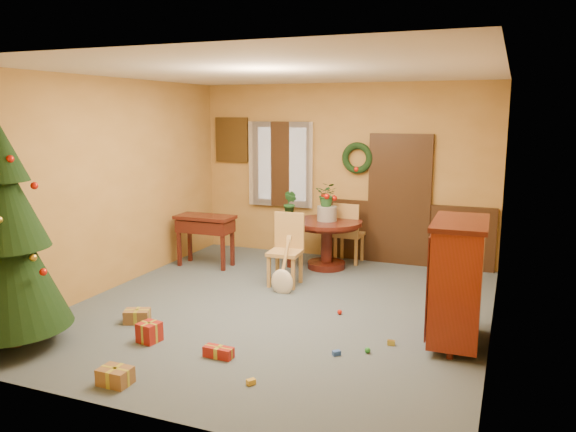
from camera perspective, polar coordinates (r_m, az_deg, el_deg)
The scene contains 21 objects.
room_envelope at distance 9.32m, azimuth 6.75°, elevation 2.31°, with size 5.50×5.50×5.50m.
dining_table at distance 8.83m, azimuth 3.96°, elevation -1.93°, with size 1.11×1.11×0.76m.
urn at distance 8.76m, azimuth 3.98°, elevation 0.26°, with size 0.31×0.31×0.23m, color slate.
centerpiece_plant at distance 8.71m, azimuth 4.01°, elevation 2.20°, with size 0.34×0.29×0.37m, color #1E4C23.
chair_near at distance 8.01m, azimuth -0.12°, elevation -3.11°, with size 0.47×0.47×1.02m.
chair_far at distance 9.13m, azimuth 6.09°, elevation -1.54°, with size 0.45×0.45×1.00m.
guitar at distance 7.63m, azimuth -0.61°, elevation -5.13°, with size 0.32×0.15×0.75m, color beige, non-canonical shape.
plant_stand at distance 8.86m, azimuth 0.23°, elevation -2.00°, with size 0.32×0.32×0.82m.
stand_plant at distance 8.76m, azimuth 0.23°, elevation 1.29°, with size 0.23×0.18×0.41m, color #19471E.
christmas_tree at distance 6.41m, azimuth -26.76°, elevation -1.91°, with size 1.20×1.20×2.48m.
writing_desk at distance 9.02m, azimuth -8.40°, elevation -1.22°, with size 0.93×0.47×0.82m.
sideboard at distance 6.17m, azimuth 16.84°, elevation -6.11°, with size 0.58×1.06×1.34m.
gift_a at distance 5.51m, azimuth -17.14°, elevation -15.28°, with size 0.29×0.22×0.16m.
gift_b at distance 6.33m, azimuth -13.91°, elevation -11.38°, with size 0.24×0.24×0.21m.
gift_c at distance 6.91m, azimuth -15.08°, elevation -9.80°, with size 0.34×0.30×0.16m.
gift_d at distance 5.85m, azimuth -7.07°, elevation -13.55°, with size 0.31×0.14×0.11m.
toy_a at distance 5.88m, azimuth 4.95°, elevation -13.70°, with size 0.08×0.05×0.05m, color blue.
toy_b at distance 5.96m, azimuth 8.09°, elevation -13.35°, with size 0.06×0.06×0.06m, color #24842D.
toy_c at distance 5.31m, azimuth -3.78°, elevation -16.46°, with size 0.08×0.05×0.05m, color gold.
toy_d at distance 6.97m, azimuth 5.28°, elevation -9.70°, with size 0.06×0.06×0.06m, color red.
toy_e at distance 6.19m, azimuth 10.43°, elevation -12.55°, with size 0.08×0.05×0.05m, color gold.
Camera 1 is at (2.62, -6.20, 2.43)m, focal length 35.00 mm.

